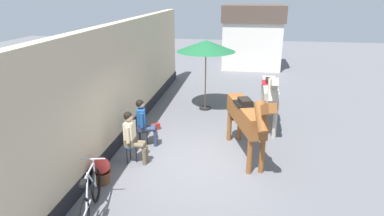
% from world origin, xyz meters
% --- Properties ---
extents(ground_plane, '(40.00, 40.00, 0.00)m').
position_xyz_m(ground_plane, '(0.00, 3.00, 0.00)').
color(ground_plane, slate).
extents(pub_facade_wall, '(0.34, 14.00, 3.40)m').
position_xyz_m(pub_facade_wall, '(-2.55, 1.50, 1.54)').
color(pub_facade_wall, '#CCB793').
rests_on(pub_facade_wall, ground_plane).
extents(distant_cottage, '(3.40, 2.60, 3.50)m').
position_xyz_m(distant_cottage, '(1.40, 11.71, 1.80)').
color(distant_cottage, silver).
rests_on(distant_cottage, ground_plane).
extents(seated_visitor_near, '(0.61, 0.49, 1.39)m').
position_xyz_m(seated_visitor_near, '(-1.70, -0.28, 0.78)').
color(seated_visitor_near, '#194C99').
rests_on(seated_visitor_near, ground_plane).
extents(seated_visitor_far, '(0.61, 0.48, 1.39)m').
position_xyz_m(seated_visitor_far, '(-1.71, 0.73, 0.78)').
color(seated_visitor_far, black).
rests_on(seated_visitor_far, ground_plane).
extents(saddled_horse_near, '(1.16, 2.90, 2.06)m').
position_xyz_m(saddled_horse_near, '(1.15, 0.47, 1.16)').
color(saddled_horse_near, brown).
rests_on(saddled_horse_near, ground_plane).
extents(saddled_horse_far, '(0.51, 3.00, 2.06)m').
position_xyz_m(saddled_horse_far, '(1.87, 2.70, 1.16)').
color(saddled_horse_far, '#B2A899').
rests_on(saddled_horse_far, ground_plane).
extents(flower_planter_near, '(0.43, 0.43, 0.64)m').
position_xyz_m(flower_planter_near, '(-2.11, -1.35, 0.33)').
color(flower_planter_near, brown).
rests_on(flower_planter_near, ground_plane).
extents(leaning_bicycle, '(0.56, 1.73, 1.02)m').
position_xyz_m(leaning_bicycle, '(-1.84, -2.51, 0.40)').
color(leaning_bicycle, black).
rests_on(leaning_bicycle, ground_plane).
extents(cafe_parasol, '(2.10, 2.10, 2.58)m').
position_xyz_m(cafe_parasol, '(-0.35, 4.12, 2.36)').
color(cafe_parasol, black).
rests_on(cafe_parasol, ground_plane).
extents(satchel_bag, '(0.30, 0.26, 0.20)m').
position_xyz_m(satchel_bag, '(-1.70, 1.89, 0.10)').
color(satchel_bag, maroon).
rests_on(satchel_bag, ground_plane).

